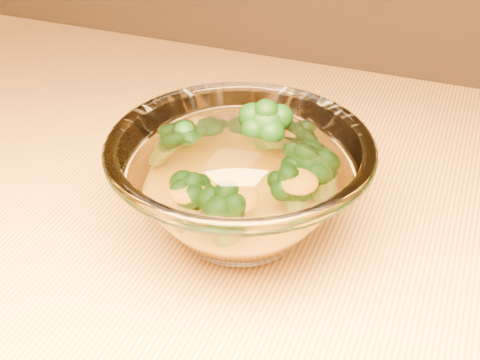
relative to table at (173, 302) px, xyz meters
The scene contains 4 objects.
table is the anchor object (origin of this frame).
glass_bowl 0.17m from the table, 13.53° to the left, with size 0.23×0.23×0.10m.
cheese_sauce 0.15m from the table, 13.53° to the left, with size 0.12×0.12×0.03m, color #FFB215.
broccoli_heap 0.19m from the table, 24.90° to the left, with size 0.16×0.15×0.09m.
Camera 1 is at (0.24, -0.44, 1.14)m, focal length 50.00 mm.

